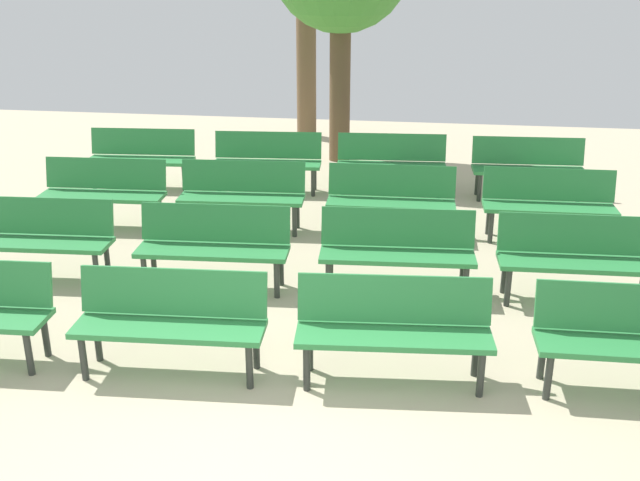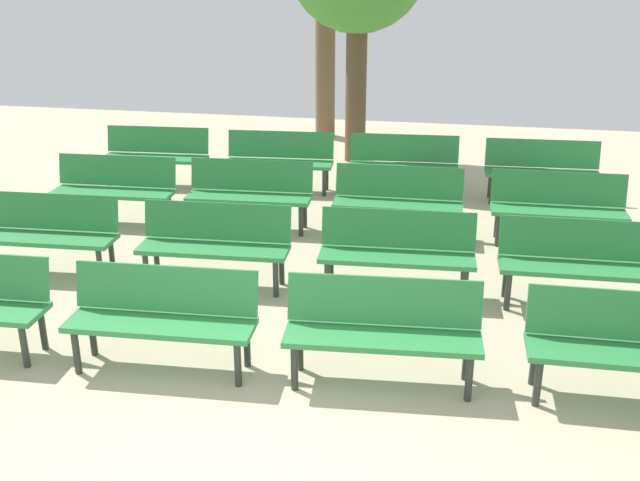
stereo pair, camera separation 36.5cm
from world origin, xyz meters
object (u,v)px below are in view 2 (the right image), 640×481
bench_r0_c3 (631,342)px  bench_r1_c0 (46,229)px  bench_r1_c2 (397,248)px  bench_r3_c1 (280,158)px  bench_r3_c3 (542,167)px  bench_r0_c1 (163,313)px  bench_r1_c3 (581,259)px  bench_r3_c2 (403,161)px  bench_r0_c2 (383,326)px  bench_r2_c3 (558,204)px  bench_r2_c0 (115,186)px  bench_r2_c1 (250,190)px  bench_r2_c2 (398,197)px  bench_r3_c0 (156,152)px  bench_r1_c1 (215,240)px  tree_1 (325,55)px

bench_r0_c3 → bench_r1_c0: 6.04m
bench_r1_c2 → bench_r3_c1: 3.94m
bench_r3_c3 → bench_r0_c1: bearing=-126.2°
bench_r1_c3 → bench_r3_c2: same height
bench_r0_c2 → bench_r3_c1: same height
bench_r0_c2 → bench_r3_c3: size_ratio=1.01×
bench_r2_c3 → bench_r3_c1: same height
bench_r1_c3 → bench_r2_c0: size_ratio=1.00×
bench_r2_c1 → bench_r2_c3: size_ratio=1.01×
bench_r2_c0 → bench_r2_c2: 3.72m
bench_r2_c1 → bench_r3_c1: bearing=87.6°
bench_r1_c3 → bench_r2_c2: same height
bench_r1_c2 → bench_r1_c3: (1.83, 0.07, 0.00)m
bench_r1_c0 → bench_r3_c0: same height
bench_r1_c1 → bench_r2_c0: 2.55m
bench_r0_c2 → bench_r1_c1: size_ratio=1.01×
bench_r1_c0 → bench_r1_c2: same height
bench_r1_c2 → bench_r2_c3: same height
bench_r1_c0 → bench_r1_c1: 1.95m
bench_r2_c2 → bench_r3_c3: bearing=42.4°
bench_r0_c1 → bench_r1_c1: bearing=91.0°
bench_r2_c2 → bench_r0_c1: bearing=-116.0°
bench_r1_c1 → bench_r1_c2: same height
bench_r0_c2 → bench_r3_c0: same height
bench_r0_c2 → bench_r1_c1: 2.55m
bench_r1_c1 → bench_r3_c3: same height
bench_r3_c0 → tree_1: 4.33m
bench_r0_c2 → bench_r1_c3: same height
bench_r1_c3 → tree_1: 8.04m
bench_r0_c2 → bench_r3_c3: same height
bench_r1_c3 → bench_r3_c0: 6.69m
bench_r3_c1 → bench_r1_c2: bearing=-62.5°
bench_r1_c2 → bench_r2_c1: (-2.07, 1.65, 0.00)m
bench_r2_c0 → bench_r2_c1: (1.81, 0.15, 0.00)m
bench_r2_c1 → bench_r3_c1: size_ratio=1.00×
bench_r3_c0 → bench_r3_c3: bearing=-1.4°
bench_r0_c1 → bench_r1_c1: 1.73m
bench_r2_c3 → bench_r3_c2: 2.62m
bench_r1_c0 → bench_r3_c3: bearing=30.4°
bench_r1_c0 → bench_r3_c2: bearing=42.2°
bench_r2_c2 → tree_1: bearing=108.7°
bench_r2_c0 → bench_r3_c1: 2.55m
bench_r1_c1 → bench_r1_c3: bearing=0.0°
bench_r0_c3 → bench_r1_c1: (-3.92, 1.49, 0.00)m
bench_r2_c0 → bench_r2_c2: same height
bench_r0_c3 → bench_r2_c2: size_ratio=1.00×
bench_r3_c2 → bench_r0_c2: bearing=-90.5°
tree_1 → bench_r0_c3: bearing=-64.5°
bench_r2_c3 → bench_r0_c2: bearing=-117.2°
bench_r1_c2 → bench_r1_c3: 1.83m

